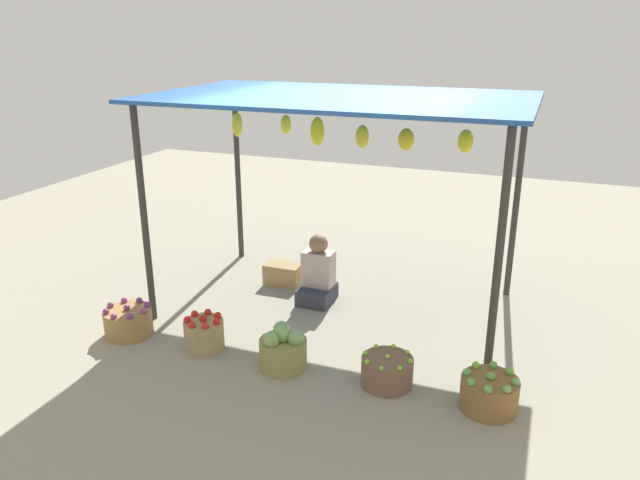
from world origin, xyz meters
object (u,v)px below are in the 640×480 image
object	(u,v)px
basket_limes	(387,371)
wooden_crate_near_vendor	(283,274)
basket_cabbages	(283,350)
basket_green_apples	(489,393)
vendor_person	(318,276)
basket_purple_onions	(128,321)
basket_red_tomatoes	(204,334)

from	to	relation	value
basket_limes	wooden_crate_near_vendor	world-z (taller)	basket_limes
basket_cabbages	basket_green_apples	size ratio (longest dim) A/B	0.93
basket_cabbages	wooden_crate_near_vendor	world-z (taller)	basket_cabbages
vendor_person	wooden_crate_near_vendor	distance (m)	0.65
basket_purple_onions	basket_cabbages	distance (m)	1.71
basket_limes	wooden_crate_near_vendor	xyz separation A→B (m)	(-1.73, 1.67, -0.00)
basket_red_tomatoes	basket_cabbages	world-z (taller)	basket_cabbages
basket_limes	basket_cabbages	bearing A→B (deg)	-176.02
basket_red_tomatoes	wooden_crate_near_vendor	bearing A→B (deg)	87.83
basket_red_tomatoes	basket_cabbages	xyz separation A→B (m)	(0.84, -0.04, 0.02)
basket_purple_onions	wooden_crate_near_vendor	size ratio (longest dim) A/B	1.11
basket_purple_onions	vendor_person	bearing A→B (deg)	43.68
basket_green_apples	wooden_crate_near_vendor	bearing A→B (deg)	146.49
basket_purple_onions	basket_green_apples	size ratio (longest dim) A/B	1.02
basket_purple_onions	basket_limes	xyz separation A→B (m)	(2.66, 0.04, -0.01)
basket_purple_onions	basket_limes	size ratio (longest dim) A/B	1.06
wooden_crate_near_vendor	basket_cabbages	bearing A→B (deg)	-65.83
basket_limes	basket_green_apples	size ratio (longest dim) A/B	0.96
basket_red_tomatoes	basket_cabbages	bearing A→B (deg)	-2.48
basket_red_tomatoes	basket_limes	bearing A→B (deg)	0.95
basket_purple_onions	basket_limes	distance (m)	2.66
vendor_person	basket_green_apples	xyz separation A→B (m)	(2.03, -1.43, -0.16)
basket_purple_onions	basket_limes	bearing A→B (deg)	0.90
vendor_person	basket_cabbages	bearing A→B (deg)	-81.23
vendor_person	basket_red_tomatoes	bearing A→B (deg)	-113.76
basket_green_apples	wooden_crate_near_vendor	size ratio (longest dim) A/B	1.09
vendor_person	basket_limes	size ratio (longest dim) A/B	1.74
basket_red_tomatoes	basket_green_apples	bearing A→B (deg)	-0.38
vendor_person	basket_limes	world-z (taller)	vendor_person
basket_red_tomatoes	basket_limes	xyz separation A→B (m)	(1.79, 0.03, -0.03)
basket_purple_onions	basket_cabbages	xyz separation A→B (m)	(1.71, -0.02, 0.04)
basket_purple_onions	wooden_crate_near_vendor	distance (m)	1.95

